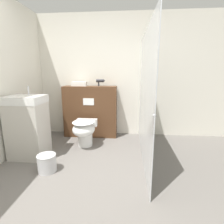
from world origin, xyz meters
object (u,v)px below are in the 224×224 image
(waste_bin, at_px, (47,163))
(sink_vanity, at_px, (28,127))
(hair_drier, at_px, (100,81))
(toilet, at_px, (84,131))

(waste_bin, bearing_deg, sink_vanity, 138.91)
(hair_drier, height_order, waste_bin, hair_drier)
(toilet, relative_size, hair_drier, 3.11)
(toilet, height_order, sink_vanity, sink_vanity)
(sink_vanity, bearing_deg, hair_drier, 46.47)
(sink_vanity, relative_size, hair_drier, 6.30)
(sink_vanity, relative_size, waste_bin, 4.44)
(hair_drier, bearing_deg, toilet, -109.61)
(sink_vanity, height_order, waste_bin, sink_vanity)
(toilet, xyz_separation_m, sink_vanity, (-0.79, -0.46, 0.19))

